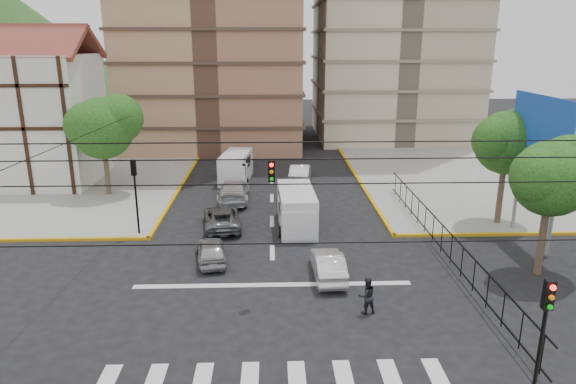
{
  "coord_description": "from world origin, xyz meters",
  "views": [
    {
      "loc": [
        0.01,
        -20.61,
        10.99
      ],
      "look_at": [
        0.78,
        3.01,
        4.0
      ],
      "focal_mm": 32.0,
      "sensor_mm": 36.0,
      "label": 1
    }
  ],
  "objects_px": {
    "van_left_lane": "(236,168)",
    "pedestrian_crosswalk": "(367,296)",
    "van_right_lane": "(297,211)",
    "traffic_light_nw": "(135,185)",
    "car_white_front_right": "(328,265)",
    "car_silver_front_left": "(211,250)",
    "traffic_light_se": "(544,326)"
  },
  "relations": [
    {
      "from": "van_left_lane",
      "to": "car_white_front_right",
      "type": "height_order",
      "value": "van_left_lane"
    },
    {
      "from": "car_white_front_right",
      "to": "pedestrian_crosswalk",
      "type": "bearing_deg",
      "value": 107.96
    },
    {
      "from": "van_right_lane",
      "to": "van_left_lane",
      "type": "relative_size",
      "value": 1.01
    },
    {
      "from": "traffic_light_nw",
      "to": "car_white_front_right",
      "type": "height_order",
      "value": "traffic_light_nw"
    },
    {
      "from": "car_silver_front_left",
      "to": "van_right_lane",
      "type": "bearing_deg",
      "value": -145.2
    },
    {
      "from": "car_silver_front_left",
      "to": "car_white_front_right",
      "type": "xyz_separation_m",
      "value": [
        5.84,
        -2.07,
        0.03
      ]
    },
    {
      "from": "van_right_lane",
      "to": "car_white_front_right",
      "type": "height_order",
      "value": "van_right_lane"
    },
    {
      "from": "van_left_lane",
      "to": "car_silver_front_left",
      "type": "bearing_deg",
      "value": -83.39
    },
    {
      "from": "van_right_lane",
      "to": "car_silver_front_left",
      "type": "relative_size",
      "value": 1.48
    },
    {
      "from": "car_silver_front_left",
      "to": "pedestrian_crosswalk",
      "type": "relative_size",
      "value": 2.26
    },
    {
      "from": "traffic_light_se",
      "to": "pedestrian_crosswalk",
      "type": "distance_m",
      "value": 7.76
    },
    {
      "from": "traffic_light_nw",
      "to": "car_silver_front_left",
      "type": "relative_size",
      "value": 1.22
    },
    {
      "from": "car_white_front_right",
      "to": "pedestrian_crosswalk",
      "type": "xyz_separation_m",
      "value": [
        1.23,
        -3.43,
        0.15
      ]
    },
    {
      "from": "traffic_light_nw",
      "to": "van_right_lane",
      "type": "height_order",
      "value": "traffic_light_nw"
    },
    {
      "from": "traffic_light_nw",
      "to": "van_left_lane",
      "type": "bearing_deg",
      "value": 67.7
    },
    {
      "from": "van_right_lane",
      "to": "pedestrian_crosswalk",
      "type": "xyz_separation_m",
      "value": [
        2.42,
        -10.07,
        -0.36
      ]
    },
    {
      "from": "traffic_light_se",
      "to": "traffic_light_nw",
      "type": "bearing_deg",
      "value": 135.0
    },
    {
      "from": "traffic_light_se",
      "to": "van_left_lane",
      "type": "bearing_deg",
      "value": 111.22
    },
    {
      "from": "traffic_light_nw",
      "to": "car_white_front_right",
      "type": "xyz_separation_m",
      "value": [
        10.48,
        -5.86,
        -2.47
      ]
    },
    {
      "from": "traffic_light_nw",
      "to": "car_white_front_right",
      "type": "bearing_deg",
      "value": -29.23
    },
    {
      "from": "traffic_light_nw",
      "to": "van_right_lane",
      "type": "distance_m",
      "value": 9.53
    },
    {
      "from": "pedestrian_crosswalk",
      "to": "traffic_light_se",
      "type": "bearing_deg",
      "value": 106.92
    },
    {
      "from": "traffic_light_se",
      "to": "van_left_lane",
      "type": "distance_m",
      "value": 29.62
    },
    {
      "from": "traffic_light_nw",
      "to": "pedestrian_crosswalk",
      "type": "distance_m",
      "value": 15.13
    },
    {
      "from": "van_left_lane",
      "to": "car_silver_front_left",
      "type": "distance_m",
      "value": 15.75
    },
    {
      "from": "traffic_light_se",
      "to": "van_right_lane",
      "type": "distance_m",
      "value": 17.66
    },
    {
      "from": "traffic_light_nw",
      "to": "pedestrian_crosswalk",
      "type": "height_order",
      "value": "traffic_light_nw"
    },
    {
      "from": "van_right_lane",
      "to": "van_left_lane",
      "type": "distance_m",
      "value": 12.0
    },
    {
      "from": "van_right_lane",
      "to": "pedestrian_crosswalk",
      "type": "height_order",
      "value": "van_right_lane"
    },
    {
      "from": "van_left_lane",
      "to": "car_white_front_right",
      "type": "xyz_separation_m",
      "value": [
        5.58,
        -17.82,
        -0.46
      ]
    },
    {
      "from": "van_left_lane",
      "to": "pedestrian_crosswalk",
      "type": "height_order",
      "value": "van_left_lane"
    },
    {
      "from": "traffic_light_se",
      "to": "van_right_lane",
      "type": "relative_size",
      "value": 0.82
    }
  ]
}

